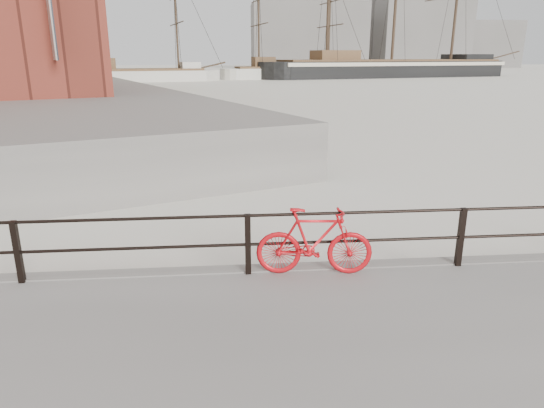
# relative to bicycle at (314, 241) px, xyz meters

# --- Properties ---
(ground) EXTENTS (400.00, 400.00, 0.00)m
(ground) POSITION_rel_bicycle_xyz_m (2.45, 0.25, -0.90)
(ground) COLOR white
(ground) RESTS_ON ground
(guardrail) EXTENTS (28.00, 0.10, 1.00)m
(guardrail) POSITION_rel_bicycle_xyz_m (2.45, 0.10, -0.05)
(guardrail) COLOR black
(guardrail) RESTS_ON promenade
(bicycle) EXTENTS (1.85, 0.46, 1.11)m
(bicycle) POSITION_rel_bicycle_xyz_m (0.00, 0.00, 0.00)
(bicycle) COLOR red
(bicycle) RESTS_ON promenade
(barque_black) EXTENTS (59.04, 32.30, 32.07)m
(barque_black) POSITION_rel_bicycle_xyz_m (27.87, 79.93, -0.90)
(barque_black) COLOR black
(barque_black) RESTS_ON ground
(schooner_mid) EXTENTS (28.15, 15.82, 19.32)m
(schooner_mid) POSITION_rel_bicycle_xyz_m (9.96, 75.96, -0.90)
(schooner_mid) COLOR beige
(schooner_mid) RESTS_ON ground
(schooner_left) EXTENTS (27.16, 17.43, 18.98)m
(schooner_left) POSITION_rel_bicycle_xyz_m (-13.97, 68.43, -0.90)
(schooner_left) COLOR beige
(schooner_left) RESTS_ON ground
(industrial_west) EXTENTS (32.00, 18.00, 18.00)m
(industrial_west) POSITION_rel_bicycle_xyz_m (22.45, 140.25, 8.10)
(industrial_west) COLOR gray
(industrial_west) RESTS_ON ground
(industrial_mid) EXTENTS (26.00, 20.00, 24.00)m
(industrial_mid) POSITION_rel_bicycle_xyz_m (57.45, 145.25, 11.10)
(industrial_mid) COLOR gray
(industrial_mid) RESTS_ON ground
(industrial_east) EXTENTS (20.00, 16.00, 14.00)m
(industrial_east) POSITION_rel_bicycle_xyz_m (80.45, 150.25, 6.10)
(industrial_east) COLOR gray
(industrial_east) RESTS_ON ground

